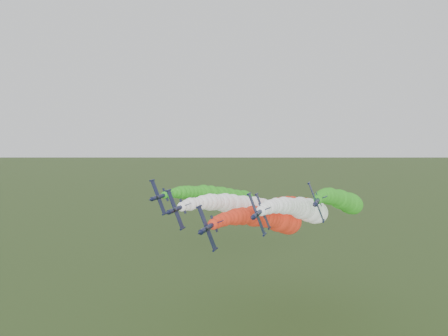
{
  "coord_description": "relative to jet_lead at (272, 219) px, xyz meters",
  "views": [
    {
      "loc": [
        31.07,
        -86.37,
        58.47
      ],
      "look_at": [
        4.05,
        2.8,
        50.74
      ],
      "focal_mm": 35.0,
      "sensor_mm": 36.0,
      "label": 1
    }
  ],
  "objects": [
    {
      "name": "jet_trail",
      "position": [
        5.46,
        23.41,
        -0.45
      ],
      "size": [
        13.06,
        63.46,
        16.99
      ],
      "rotation": [
        0.0,
        1.19,
        0.0
      ],
      "color": "#111534",
      "rests_on": "ground"
    },
    {
      "name": "jet_inner_left",
      "position": [
        -10.28,
        7.3,
        1.85
      ],
      "size": [
        13.19,
        63.59,
        17.12
      ],
      "rotation": [
        0.0,
        1.19,
        0.0
      ],
      "color": "#111534",
      "rests_on": "ground"
    },
    {
      "name": "jet_outer_left",
      "position": [
        -19.09,
        17.65,
        2.66
      ],
      "size": [
        13.4,
        63.8,
        17.33
      ],
      "rotation": [
        0.0,
        1.19,
        0.0
      ],
      "color": "#111534",
      "rests_on": "ground"
    },
    {
      "name": "jet_outer_right",
      "position": [
        18.49,
        15.59,
        3.64
      ],
      "size": [
        12.6,
        63.01,
        16.53
      ],
      "rotation": [
        0.0,
        1.19,
        0.0
      ],
      "color": "#111534",
      "rests_on": "ground"
    },
    {
      "name": "jet_lead",
      "position": [
        0.0,
        0.0,
        0.0
      ],
      "size": [
        13.47,
        63.88,
        17.4
      ],
      "rotation": [
        0.0,
        1.19,
        0.0
      ],
      "color": "#111534",
      "rests_on": "ground"
    },
    {
      "name": "jet_inner_right",
      "position": [
        7.9,
        6.77,
        1.93
      ],
      "size": [
        12.82,
        63.22,
        16.75
      ],
      "rotation": [
        0.0,
        1.19,
        0.0
      ],
      "color": "#111534",
      "rests_on": "ground"
    }
  ]
}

